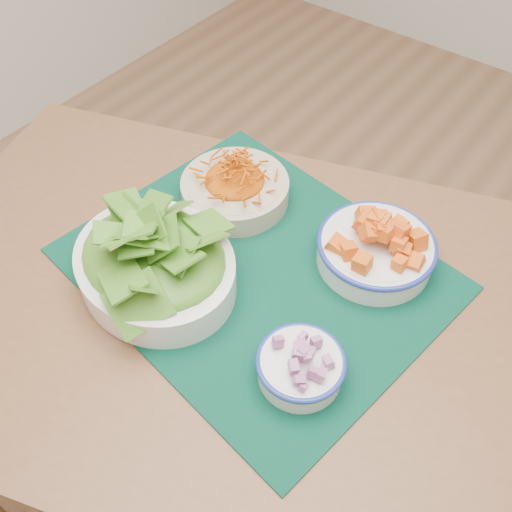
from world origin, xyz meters
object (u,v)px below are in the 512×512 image
Objects in this scene: squash_bowl at (377,243)px; lettuce_bowl at (153,255)px; carrot_bowl at (235,186)px; onion_bowl at (301,364)px; table at (233,335)px; placemat at (256,268)px.

squash_bowl is 0.77× the size of lettuce_bowl.
carrot_bowl reaches higher than onion_bowl.
table is 0.21m from lettuce_bowl.
onion_bowl is (0.28, -0.00, -0.03)m from lettuce_bowl.
lettuce_bowl is (-0.12, -0.05, 0.17)m from table.
carrot_bowl is (-0.13, 0.11, 0.04)m from placemat.
lettuce_bowl is at bearing -177.81° from table.
table is 8.19× the size of onion_bowl.
carrot_bowl is at bearing 143.10° from onion_bowl.
lettuce_bowl reaches higher than placemat.
onion_bowl is (0.17, -0.05, 0.14)m from table.
table is 4.15× the size of lettuce_bowl.
placemat reaches higher than table.
table is at bearing -77.11° from placemat.
lettuce_bowl is (-0.11, -0.12, 0.07)m from placemat.
table is 0.30m from squash_bowl.
squash_bowl is (0.15, 0.13, 0.05)m from placemat.
table is 0.27m from carrot_bowl.
carrot_bowl is 1.51× the size of onion_bowl.
table is 5.35× the size of squash_bowl.
lettuce_bowl is 0.29m from onion_bowl.
table is at bearing 164.33° from onion_bowl.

